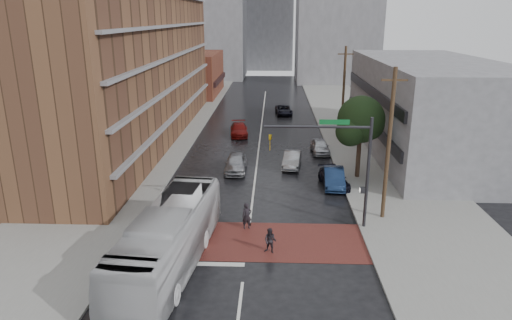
# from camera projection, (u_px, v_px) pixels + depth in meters

# --- Properties ---
(ground) EXTENTS (160.00, 160.00, 0.00)m
(ground) POSITION_uv_depth(u_px,v_px,m) (247.00, 245.00, 26.95)
(ground) COLOR black
(ground) RESTS_ON ground
(crosswalk) EXTENTS (14.00, 5.00, 0.02)m
(crosswalk) POSITION_uv_depth(u_px,v_px,m) (248.00, 241.00, 27.42)
(crosswalk) COLOR maroon
(crosswalk) RESTS_ON ground
(sidewalk_west) EXTENTS (9.00, 90.00, 0.15)m
(sidewalk_west) POSITION_uv_depth(u_px,v_px,m) (158.00, 136.00, 51.17)
(sidewalk_west) COLOR gray
(sidewalk_west) RESTS_ON ground
(sidewalk_east) EXTENTS (9.00, 90.00, 0.15)m
(sidewalk_east) POSITION_uv_depth(u_px,v_px,m) (364.00, 138.00, 50.32)
(sidewalk_east) COLOR gray
(sidewalk_east) RESTS_ON ground
(apartment_block) EXTENTS (10.00, 44.00, 28.00)m
(apartment_block) POSITION_uv_depth(u_px,v_px,m) (122.00, 5.00, 46.12)
(apartment_block) COLOR brown
(apartment_block) RESTS_ON ground
(storefront_west) EXTENTS (8.00, 16.00, 7.00)m
(storefront_west) POSITION_uv_depth(u_px,v_px,m) (195.00, 74.00, 77.79)
(storefront_west) COLOR brown
(storefront_west) RESTS_ON ground
(building_east) EXTENTS (11.00, 26.00, 9.00)m
(building_east) POSITION_uv_depth(u_px,v_px,m) (429.00, 107.00, 44.03)
(building_east) COLOR gray
(building_east) RESTS_ON ground
(distant_tower_west) EXTENTS (18.00, 16.00, 32.00)m
(distant_tower_west) POSITION_uv_depth(u_px,v_px,m) (202.00, 1.00, 96.97)
(distant_tower_west) COLOR gray
(distant_tower_west) RESTS_ON ground
(distant_tower_center) EXTENTS (12.00, 10.00, 24.00)m
(distant_tower_center) POSITION_uv_depth(u_px,v_px,m) (269.00, 20.00, 113.85)
(distant_tower_center) COLOR gray
(distant_tower_center) RESTS_ON ground
(street_tree) EXTENTS (4.20, 4.10, 6.90)m
(street_tree) POSITION_uv_depth(u_px,v_px,m) (361.00, 123.00, 36.67)
(street_tree) COLOR #332319
(street_tree) RESTS_ON ground
(signal_mast) EXTENTS (6.50, 0.30, 7.20)m
(signal_mast) POSITION_uv_depth(u_px,v_px,m) (345.00, 157.00, 27.68)
(signal_mast) COLOR #2D2D33
(signal_mast) RESTS_ON ground
(utility_pole_near) EXTENTS (1.60, 0.26, 10.00)m
(utility_pole_near) POSITION_uv_depth(u_px,v_px,m) (389.00, 144.00, 28.88)
(utility_pole_near) COLOR #473321
(utility_pole_near) RESTS_ON ground
(utility_pole_far) EXTENTS (1.60, 0.26, 10.00)m
(utility_pole_far) POSITION_uv_depth(u_px,v_px,m) (343.00, 94.00, 47.94)
(utility_pole_far) COLOR #473321
(utility_pole_far) RESTS_ON ground
(transit_bus) EXTENTS (4.05, 12.43, 3.40)m
(transit_bus) POSITION_uv_depth(u_px,v_px,m) (169.00, 238.00, 24.06)
(transit_bus) COLOR #B9B9BB
(transit_bus) RESTS_ON ground
(pedestrian_a) EXTENTS (0.73, 0.60, 1.71)m
(pedestrian_a) POSITION_uv_depth(u_px,v_px,m) (247.00, 216.00, 28.77)
(pedestrian_a) COLOR black
(pedestrian_a) RESTS_ON ground
(pedestrian_b) EXTENTS (0.88, 0.79, 1.51)m
(pedestrian_b) POSITION_uv_depth(u_px,v_px,m) (270.00, 241.00, 25.82)
(pedestrian_b) COLOR black
(pedestrian_b) RESTS_ON ground
(car_travel_a) EXTENTS (1.81, 4.47, 1.52)m
(car_travel_a) POSITION_uv_depth(u_px,v_px,m) (236.00, 163.00, 39.44)
(car_travel_a) COLOR #9D9EA4
(car_travel_a) RESTS_ON ground
(car_travel_b) EXTENTS (1.95, 4.29, 1.36)m
(car_travel_b) POSITION_uv_depth(u_px,v_px,m) (292.00, 159.00, 40.73)
(car_travel_b) COLOR #A4A6AC
(car_travel_b) RESTS_ON ground
(car_travel_c) EXTENTS (2.37, 4.84, 1.35)m
(car_travel_c) POSITION_uv_depth(u_px,v_px,m) (239.00, 129.00, 51.50)
(car_travel_c) COLOR #660D0B
(car_travel_c) RESTS_ON ground
(suv_travel) EXTENTS (2.46, 4.66, 1.25)m
(suv_travel) POSITION_uv_depth(u_px,v_px,m) (284.00, 110.00, 62.51)
(suv_travel) COLOR black
(suv_travel) RESTS_ON ground
(car_parked_near) EXTENTS (1.78, 4.50, 1.46)m
(car_parked_near) POSITION_uv_depth(u_px,v_px,m) (334.00, 178.00, 36.02)
(car_parked_near) COLOR #142647
(car_parked_near) RESTS_ON ground
(car_parked_mid) EXTENTS (2.45, 4.48, 1.23)m
(car_parked_mid) POSITION_uv_depth(u_px,v_px,m) (334.00, 179.00, 36.05)
(car_parked_mid) COLOR black
(car_parked_mid) RESTS_ON ground
(car_parked_far) EXTENTS (1.82, 4.10, 1.37)m
(car_parked_far) POSITION_uv_depth(u_px,v_px,m) (320.00, 146.00, 44.84)
(car_parked_far) COLOR #B0B3B8
(car_parked_far) RESTS_ON ground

